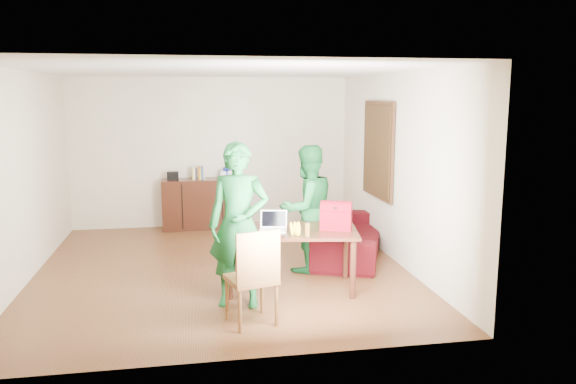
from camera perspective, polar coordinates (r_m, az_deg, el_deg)
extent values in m
cube|color=#421D10|center=(7.92, -6.68, -8.11)|extent=(5.00, 5.50, 0.10)
cube|color=white|center=(7.55, -7.11, 12.55)|extent=(5.00, 5.50, 0.10)
cube|color=beige|center=(10.39, -7.79, 4.03)|extent=(5.00, 0.10, 2.70)
cube|color=beige|center=(4.86, -4.96, -2.44)|extent=(5.00, 0.10, 2.70)
cube|color=beige|center=(7.89, -25.70, 1.35)|extent=(0.10, 5.50, 2.70)
cube|color=beige|center=(8.16, 11.31, 2.37)|extent=(0.10, 5.50, 2.70)
cube|color=#3F2614|center=(8.76, 9.13, 4.25)|extent=(0.04, 1.28, 1.48)
cube|color=#4C3216|center=(8.75, 8.95, 4.25)|extent=(0.01, 1.18, 1.36)
cube|color=black|center=(10.23, -8.72, -1.18)|extent=(1.40, 0.45, 0.90)
cube|color=black|center=(10.14, -11.62, 1.62)|extent=(0.20, 0.14, 0.14)
cube|color=#B1B1BB|center=(10.16, -6.26, 1.78)|extent=(0.24, 0.22, 0.14)
ellipsoid|color=#192CA4|center=(10.15, -6.27, 2.37)|extent=(0.14, 0.14, 0.07)
cube|color=black|center=(6.90, 0.29, -3.96)|extent=(1.74, 1.16, 0.04)
cylinder|color=black|center=(6.67, -5.96, -7.87)|extent=(0.07, 0.07, 0.72)
cylinder|color=black|center=(6.70, 6.62, -7.82)|extent=(0.07, 0.07, 0.72)
cylinder|color=black|center=(7.38, -5.43, -6.12)|extent=(0.07, 0.07, 0.72)
cylinder|color=black|center=(7.41, 5.89, -6.08)|extent=(0.07, 0.07, 0.72)
cube|color=brown|center=(5.94, -3.77, -8.83)|extent=(0.57, 0.56, 0.05)
cube|color=brown|center=(5.68, -3.03, -6.66)|extent=(0.46, 0.16, 0.53)
imported|color=#125223|center=(6.33, -5.04, -3.37)|extent=(0.77, 0.60, 1.88)
imported|color=#15622A|center=(7.60, 1.96, -1.70)|extent=(1.03, 0.94, 1.73)
cube|color=white|center=(6.81, -1.54, -3.91)|extent=(0.37, 0.29, 0.02)
cube|color=black|center=(6.78, -1.55, -2.94)|extent=(0.34, 0.15, 0.21)
cylinder|color=brown|center=(6.54, 1.98, -3.74)|extent=(0.08, 0.08, 0.18)
cube|color=maroon|center=(6.89, 4.91, -2.68)|extent=(0.43, 0.34, 0.28)
imported|color=#410813|center=(8.54, 6.29, -4.13)|extent=(1.65, 2.42, 0.66)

